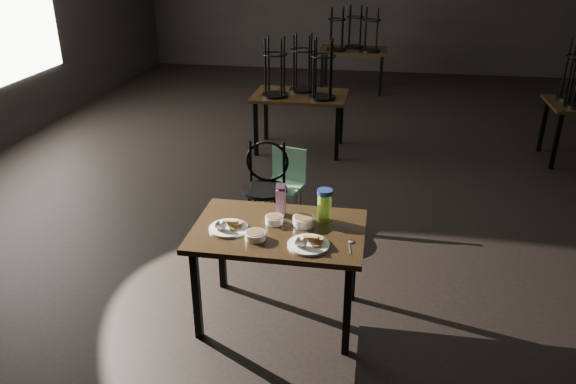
% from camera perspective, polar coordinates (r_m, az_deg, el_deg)
% --- Properties ---
extents(main_table, '(1.20, 0.80, 0.75)m').
position_cam_1_polar(main_table, '(3.96, -0.97, -4.73)').
color(main_table, black).
rests_on(main_table, ground).
extents(plate_left, '(0.27, 0.27, 0.09)m').
position_cam_1_polar(plate_left, '(3.92, -6.13, -3.49)').
color(plate_left, white).
rests_on(plate_left, main_table).
extents(plate_right, '(0.28, 0.28, 0.09)m').
position_cam_1_polar(plate_right, '(3.70, 2.05, -5.19)').
color(plate_right, white).
rests_on(plate_right, main_table).
extents(bowl_near, '(0.13, 0.13, 0.05)m').
position_cam_1_polar(bowl_near, '(3.99, -1.41, -2.81)').
color(bowl_near, white).
rests_on(bowl_near, main_table).
extents(bowl_far, '(0.15, 0.15, 0.06)m').
position_cam_1_polar(bowl_far, '(3.96, 1.59, -2.93)').
color(bowl_far, white).
rests_on(bowl_far, main_table).
extents(bowl_big, '(0.14, 0.14, 0.05)m').
position_cam_1_polar(bowl_big, '(3.79, -3.35, -4.41)').
color(bowl_big, white).
rests_on(bowl_big, main_table).
extents(juice_carton, '(0.06, 0.06, 0.25)m').
position_cam_1_polar(juice_carton, '(4.06, -0.74, -0.83)').
color(juice_carton, '#88186A').
rests_on(juice_carton, main_table).
extents(water_bottle, '(0.12, 0.12, 0.24)m').
position_cam_1_polar(water_bottle, '(3.98, 3.73, -1.33)').
color(water_bottle, '#A8EC45').
rests_on(water_bottle, main_table).
extents(spoon, '(0.05, 0.19, 0.01)m').
position_cam_1_polar(spoon, '(3.77, 6.37, -5.12)').
color(spoon, silver).
rests_on(spoon, main_table).
extents(bentwood_chair, '(0.42, 0.42, 0.89)m').
position_cam_1_polar(bentwood_chair, '(5.22, -2.28, 1.08)').
color(bentwood_chair, black).
rests_on(bentwood_chair, ground).
extents(school_chair, '(0.43, 0.43, 0.77)m').
position_cam_1_polar(school_chair, '(5.41, -0.30, 1.21)').
color(school_chair, '#76B892').
rests_on(school_chair, ground).
extents(bg_table_left, '(1.20, 0.80, 1.48)m').
position_cam_1_polar(bg_table_left, '(7.30, 1.23, 10.09)').
color(bg_table_left, black).
rests_on(bg_table_left, ground).
extents(bg_table_far, '(1.20, 0.80, 1.48)m').
position_cam_1_polar(bg_table_far, '(10.42, 6.68, 14.36)').
color(bg_table_far, black).
rests_on(bg_table_far, ground).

